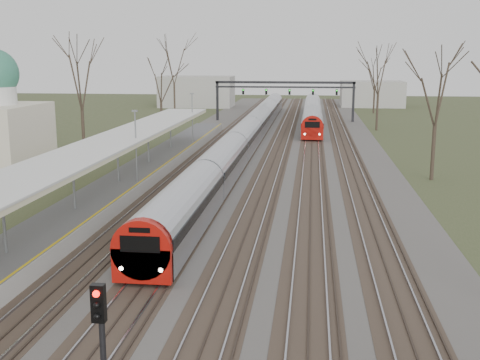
% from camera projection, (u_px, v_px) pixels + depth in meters
% --- Properties ---
extents(track_bed, '(24.00, 160.00, 0.22)m').
position_uv_depth(track_bed, '(270.00, 151.00, 62.06)').
color(track_bed, '#474442').
rests_on(track_bed, ground).
extents(platform, '(3.50, 69.00, 1.00)m').
position_uv_depth(platform, '(133.00, 179.00, 46.04)').
color(platform, '#9E9B93').
rests_on(platform, ground).
extents(canopy, '(4.10, 50.00, 3.11)m').
position_uv_depth(canopy, '(112.00, 142.00, 40.96)').
color(canopy, slate).
rests_on(canopy, platform).
extents(signal_gantry, '(21.00, 0.59, 6.08)m').
position_uv_depth(signal_gantry, '(285.00, 89.00, 90.25)').
color(signal_gantry, black).
rests_on(signal_gantry, ground).
extents(tree_west_far, '(5.50, 5.50, 11.33)m').
position_uv_depth(tree_west_far, '(80.00, 75.00, 55.67)').
color(tree_west_far, '#2D231C').
rests_on(tree_west_far, ground).
extents(tree_east_far, '(5.00, 5.00, 10.30)m').
position_uv_depth(tree_east_far, '(437.00, 88.00, 46.36)').
color(tree_east_far, '#2D231C').
rests_on(tree_east_far, ground).
extents(train_near, '(2.62, 90.21, 3.05)m').
position_uv_depth(train_near, '(251.00, 130.00, 68.64)').
color(train_near, '#A4A7AE').
rests_on(train_near, ground).
extents(train_far, '(2.62, 45.21, 3.05)m').
position_uv_depth(train_far, '(313.00, 112.00, 90.55)').
color(train_far, '#A4A7AE').
rests_on(train_far, ground).
extents(signal_post, '(0.35, 0.45, 4.10)m').
position_uv_depth(signal_post, '(101.00, 334.00, 15.28)').
color(signal_post, black).
rests_on(signal_post, ground).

